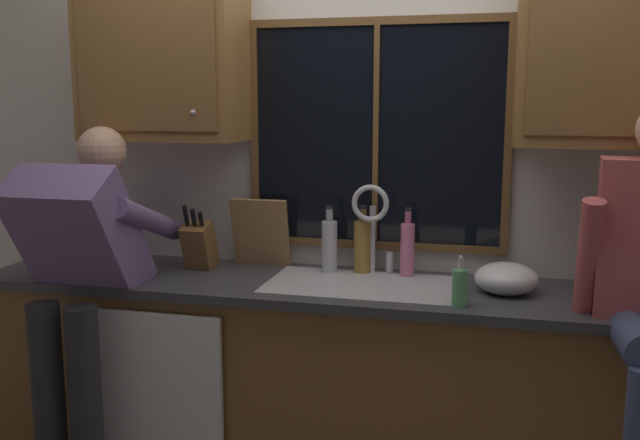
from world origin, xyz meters
The scene contains 22 objects.
back_wall centered at (0.00, 0.06, 1.27)m, with size 5.59×0.12×2.55m, color silver.
window_glass centered at (0.04, -0.01, 1.52)m, with size 1.10×0.02×0.95m, color black.
window_frame_top centered at (0.04, -0.02, 2.02)m, with size 1.17×0.02×0.04m, color brown.
window_frame_bottom centered at (0.04, -0.02, 1.03)m, with size 1.17×0.02×0.04m, color brown.
window_frame_left centered at (-0.53, -0.02, 1.52)m, with size 0.04×0.02×0.95m, color brown.
window_frame_right centered at (0.61, -0.02, 1.52)m, with size 0.04×0.02×0.95m, color brown.
window_mullion_center centered at (0.04, -0.02, 1.52)m, with size 0.02×0.02×0.95m, color brown.
lower_cabinet_run centered at (0.00, -0.29, 0.44)m, with size 3.19×0.58×0.88m, color brown.
countertop centered at (0.00, -0.31, 0.90)m, with size 3.25×0.62×0.04m, color #38383D.
dishwasher_front centered at (-0.77, -0.61, 0.46)m, with size 0.60×0.02×0.74m, color white.
upper_cabinet_left centered at (-0.90, -0.17, 1.86)m, with size 0.72×0.36×0.72m.
upper_cabinet_right centered at (0.98, -0.17, 1.86)m, with size 0.72×0.36×0.72m.
sink centered at (0.04, -0.30, 0.82)m, with size 0.80×0.46×0.21m.
faucet centered at (0.05, -0.12, 1.17)m, with size 0.18×0.09×0.40m.
person_standing centered at (-1.08, -0.62, 0.96)m, with size 0.53×0.68×1.57m.
knife_block centered at (-0.73, -0.22, 1.03)m, with size 0.12×0.18×0.32m.
cutting_board centered at (-0.48, -0.08, 1.08)m, with size 0.27×0.02×0.32m, color #997047.
mixing_bowl centered at (0.62, -0.28, 0.98)m, with size 0.25×0.25×0.13m, color silver.
soap_dispenser centered at (0.45, -0.51, 0.99)m, with size 0.06×0.07×0.19m.
bottle_green_glass centered at (-0.14, -0.13, 1.04)m, with size 0.07×0.07×0.30m.
bottle_tall_clear centered at (0.20, -0.11, 1.04)m, with size 0.06×0.06×0.30m.
bottle_amber_small centered at (0.00, -0.09, 1.05)m, with size 0.08×0.08×0.30m.
Camera 1 is at (0.57, -3.09, 1.68)m, focal length 39.27 mm.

